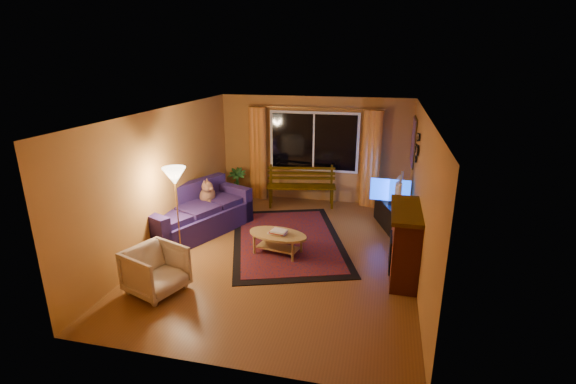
% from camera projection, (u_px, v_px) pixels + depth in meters
% --- Properties ---
extents(floor, '(4.50, 6.00, 0.02)m').
position_uv_depth(floor, '(284.00, 253.00, 7.53)').
color(floor, brown).
rests_on(floor, ground).
extents(ceiling, '(4.50, 6.00, 0.02)m').
position_uv_depth(ceiling, '(284.00, 112.00, 6.75)').
color(ceiling, white).
rests_on(ceiling, ground).
extents(wall_back, '(4.50, 0.02, 2.50)m').
position_uv_depth(wall_back, '(314.00, 150.00, 9.92)').
color(wall_back, '#B67936').
rests_on(wall_back, ground).
extents(wall_left, '(0.02, 6.00, 2.50)m').
position_uv_depth(wall_left, '(164.00, 178.00, 7.63)').
color(wall_left, '#B67936').
rests_on(wall_left, ground).
extents(wall_right, '(0.02, 6.00, 2.50)m').
position_uv_depth(wall_right, '(421.00, 196.00, 6.65)').
color(wall_right, '#B67936').
rests_on(wall_right, ground).
extents(window, '(2.00, 0.02, 1.30)m').
position_uv_depth(window, '(314.00, 142.00, 9.80)').
color(window, black).
rests_on(window, wall_back).
extents(curtain_rod, '(3.20, 0.03, 0.03)m').
position_uv_depth(curtain_rod, '(314.00, 108.00, 9.51)').
color(curtain_rod, '#BF8C3F').
rests_on(curtain_rod, wall_back).
extents(curtain_left, '(0.36, 0.36, 2.24)m').
position_uv_depth(curtain_left, '(258.00, 153.00, 10.14)').
color(curtain_left, orange).
rests_on(curtain_left, ground).
extents(curtain_right, '(0.36, 0.36, 2.24)m').
position_uv_depth(curtain_right, '(371.00, 159.00, 9.55)').
color(curtain_right, orange).
rests_on(curtain_right, ground).
extents(bench, '(1.65, 0.77, 0.48)m').
position_uv_depth(bench, '(301.00, 196.00, 9.80)').
color(bench, '#362400').
rests_on(bench, ground).
extents(potted_plant, '(0.50, 0.50, 0.79)m').
position_uv_depth(potted_plant, '(237.00, 185.00, 10.14)').
color(potted_plant, '#235B1E').
rests_on(potted_plant, ground).
extents(sofa, '(1.83, 2.50, 0.93)m').
position_uv_depth(sofa, '(195.00, 211.00, 8.20)').
color(sofa, '#241646').
rests_on(sofa, ground).
extents(dog, '(0.43, 0.48, 0.44)m').
position_uv_depth(dog, '(207.00, 193.00, 8.60)').
color(dog, brown).
rests_on(dog, sofa).
extents(armchair, '(0.91, 0.94, 0.77)m').
position_uv_depth(armchair, '(156.00, 268.00, 6.16)').
color(armchair, beige).
rests_on(armchair, ground).
extents(floor_lamp, '(0.30, 0.30, 1.61)m').
position_uv_depth(floor_lamp, '(178.00, 212.00, 7.21)').
color(floor_lamp, '#BF8C3F').
rests_on(floor_lamp, ground).
extents(rug, '(2.98, 3.71, 0.02)m').
position_uv_depth(rug, '(287.00, 240.00, 8.02)').
color(rug, maroon).
rests_on(rug, ground).
extents(coffee_table, '(1.27, 1.27, 0.39)m').
position_uv_depth(coffee_table, '(278.00, 243.00, 7.42)').
color(coffee_table, '#AF8B4A').
rests_on(coffee_table, ground).
extents(tv_console, '(0.79, 1.33, 0.53)m').
position_uv_depth(tv_console, '(393.00, 216.00, 8.52)').
color(tv_console, black).
rests_on(tv_console, ground).
extents(television, '(0.19, 0.99, 0.57)m').
position_uv_depth(television, '(395.00, 190.00, 8.36)').
color(television, black).
rests_on(television, tv_console).
extents(fireplace, '(0.40, 1.20, 1.10)m').
position_uv_depth(fireplace, '(405.00, 245.00, 6.54)').
color(fireplace, maroon).
rests_on(fireplace, ground).
extents(mirror_cluster, '(0.06, 0.60, 0.56)m').
position_uv_depth(mirror_cluster, '(417.00, 146.00, 7.69)').
color(mirror_cluster, black).
rests_on(mirror_cluster, wall_right).
extents(painting, '(0.04, 0.76, 0.96)m').
position_uv_depth(painting, '(413.00, 142.00, 8.80)').
color(painting, '#C5502C').
rests_on(painting, wall_right).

